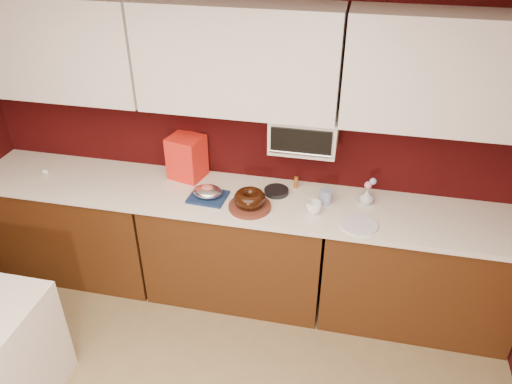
{
  "coord_description": "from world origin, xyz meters",
  "views": [
    {
      "loc": [
        0.78,
        -0.96,
        2.83
      ],
      "look_at": [
        0.17,
        1.84,
        1.02
      ],
      "focal_mm": 35.0,
      "sensor_mm": 36.0,
      "label": 1
    }
  ],
  "objects_px": {
    "pandoro_box": "(187,157)",
    "foil_ham_nest": "(208,192)",
    "blue_jar": "(326,197)",
    "flower_vase": "(367,196)",
    "bundt_cake": "(250,198)",
    "coffee_mug": "(314,206)",
    "toaster_oven": "(304,132)"
  },
  "relations": [
    {
      "from": "bundt_cake",
      "to": "coffee_mug",
      "type": "xyz_separation_m",
      "value": [
        0.44,
        0.04,
        -0.03
      ]
    },
    {
      "from": "foil_ham_nest",
      "to": "blue_jar",
      "type": "xyz_separation_m",
      "value": [
        0.82,
        0.12,
        -0.0
      ]
    },
    {
      "from": "bundt_cake",
      "to": "foil_ham_nest",
      "type": "bearing_deg",
      "value": 169.43
    },
    {
      "from": "toaster_oven",
      "to": "coffee_mug",
      "type": "height_order",
      "value": "toaster_oven"
    },
    {
      "from": "coffee_mug",
      "to": "pandoro_box",
      "type": "bearing_deg",
      "value": 163.84
    },
    {
      "from": "foil_ham_nest",
      "to": "flower_vase",
      "type": "distance_m",
      "value": 1.11
    },
    {
      "from": "blue_jar",
      "to": "flower_vase",
      "type": "bearing_deg",
      "value": 11.85
    },
    {
      "from": "bundt_cake",
      "to": "blue_jar",
      "type": "relative_size",
      "value": 2.09
    },
    {
      "from": "bundt_cake",
      "to": "foil_ham_nest",
      "type": "relative_size",
      "value": 1.06
    },
    {
      "from": "bundt_cake",
      "to": "flower_vase",
      "type": "height_order",
      "value": "bundt_cake"
    },
    {
      "from": "toaster_oven",
      "to": "flower_vase",
      "type": "bearing_deg",
      "value": -7.03
    },
    {
      "from": "flower_vase",
      "to": "blue_jar",
      "type": "bearing_deg",
      "value": -168.15
    },
    {
      "from": "bundt_cake",
      "to": "pandoro_box",
      "type": "relative_size",
      "value": 0.66
    },
    {
      "from": "blue_jar",
      "to": "flower_vase",
      "type": "relative_size",
      "value": 0.84
    },
    {
      "from": "pandoro_box",
      "to": "blue_jar",
      "type": "bearing_deg",
      "value": 5.72
    },
    {
      "from": "coffee_mug",
      "to": "blue_jar",
      "type": "bearing_deg",
      "value": 64.3
    },
    {
      "from": "foil_ham_nest",
      "to": "blue_jar",
      "type": "height_order",
      "value": "blue_jar"
    },
    {
      "from": "blue_jar",
      "to": "foil_ham_nest",
      "type": "bearing_deg",
      "value": -171.95
    },
    {
      "from": "foil_ham_nest",
      "to": "blue_jar",
      "type": "distance_m",
      "value": 0.83
    },
    {
      "from": "pandoro_box",
      "to": "coffee_mug",
      "type": "xyz_separation_m",
      "value": [
        0.99,
        -0.29,
        -0.11
      ]
    },
    {
      "from": "pandoro_box",
      "to": "flower_vase",
      "type": "distance_m",
      "value": 1.34
    },
    {
      "from": "bundt_cake",
      "to": "foil_ham_nest",
      "type": "distance_m",
      "value": 0.33
    },
    {
      "from": "foil_ham_nest",
      "to": "flower_vase",
      "type": "height_order",
      "value": "flower_vase"
    },
    {
      "from": "foil_ham_nest",
      "to": "pandoro_box",
      "type": "distance_m",
      "value": 0.37
    },
    {
      "from": "bundt_cake",
      "to": "coffee_mug",
      "type": "relative_size",
      "value": 2.13
    },
    {
      "from": "pandoro_box",
      "to": "foil_ham_nest",
      "type": "bearing_deg",
      "value": -34.57
    },
    {
      "from": "bundt_cake",
      "to": "coffee_mug",
      "type": "bearing_deg",
      "value": 4.95
    },
    {
      "from": "coffee_mug",
      "to": "flower_vase",
      "type": "bearing_deg",
      "value": 29.76
    },
    {
      "from": "bundt_cake",
      "to": "blue_jar",
      "type": "bearing_deg",
      "value": 19.23
    },
    {
      "from": "foil_ham_nest",
      "to": "coffee_mug",
      "type": "bearing_deg",
      "value": -1.64
    },
    {
      "from": "bundt_cake",
      "to": "pandoro_box",
      "type": "distance_m",
      "value": 0.65
    },
    {
      "from": "coffee_mug",
      "to": "flower_vase",
      "type": "xyz_separation_m",
      "value": [
        0.34,
        0.2,
        0.01
      ]
    }
  ]
}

